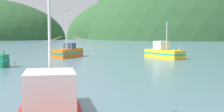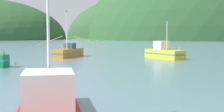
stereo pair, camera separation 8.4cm
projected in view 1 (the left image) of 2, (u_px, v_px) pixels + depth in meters
name	position (u px, v px, depth m)	size (l,w,h in m)	color
hill_far_left	(161.00, 38.00, 222.45)	(82.34, 65.88, 68.87)	#2D562D
hill_mid_right	(193.00, 39.00, 191.86)	(132.33, 105.87, 108.68)	#2D562D
hill_mid_left	(140.00, 38.00, 243.38)	(115.62, 92.50, 65.90)	#2D562D
fishing_boat_yellow	(164.00, 53.00, 47.95)	(5.13, 7.48, 5.79)	gold
fishing_boat_red	(51.00, 109.00, 13.01)	(3.24, 10.48, 5.87)	red
fishing_boat_orange	(68.00, 52.00, 50.29)	(11.40, 7.35, 7.55)	orange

